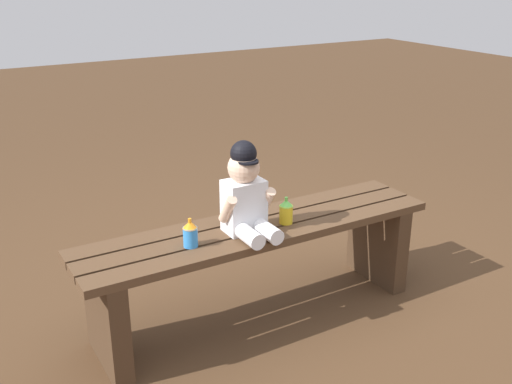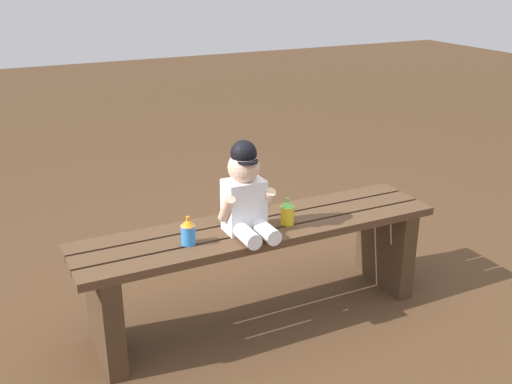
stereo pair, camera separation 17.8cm
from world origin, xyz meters
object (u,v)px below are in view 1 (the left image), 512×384
object	(u,v)px
park_bench	(258,254)
sippy_cup_left	(190,233)
child_figure	(246,194)
sippy_cup_right	(286,211)

from	to	relation	value
park_bench	sippy_cup_left	size ratio (longest dim) A/B	13.41
child_figure	park_bench	bearing A→B (deg)	24.27
child_figure	sippy_cup_right	bearing A→B (deg)	-2.37
park_bench	sippy_cup_right	xyz separation A→B (m)	(0.11, -0.05, 0.21)
park_bench	child_figure	distance (m)	0.34
sippy_cup_left	park_bench	bearing A→B (deg)	7.55
park_bench	sippy_cup_right	world-z (taller)	sippy_cup_right
park_bench	sippy_cup_right	bearing A→B (deg)	-22.14
child_figure	sippy_cup_right	xyz separation A→B (m)	(0.20, -0.01, -0.12)
child_figure	sippy_cup_left	world-z (taller)	child_figure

